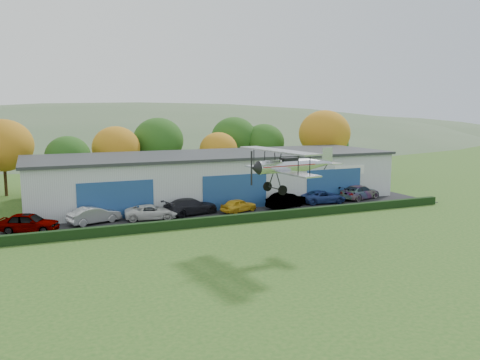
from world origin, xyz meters
name	(u,v)px	position (x,y,z in m)	size (l,w,h in m)	color
ground	(301,286)	(0.00, 0.00, 0.00)	(300.00, 300.00, 0.00)	#28571B
apron	(220,212)	(3.00, 21.00, 0.03)	(48.00, 9.00, 0.05)	black
hedge	(239,219)	(3.00, 16.20, 0.40)	(46.00, 0.60, 0.80)	black
hangar	(215,177)	(5.00, 27.98, 2.66)	(40.60, 12.60, 5.30)	#B2B7BC
tree_belt	(152,144)	(0.85, 40.62, 5.61)	(75.70, 13.22, 10.12)	#3D2614
distant_hills	(66,183)	(-4.38, 140.00, -13.05)	(430.00, 196.00, 56.00)	#4C6642
car_0	(29,223)	(-14.52, 19.81, 0.87)	(1.94, 4.81, 1.64)	gray
car_1	(94,215)	(-9.12, 20.98, 0.82)	(1.63, 4.67, 1.54)	silver
car_2	(151,212)	(-4.02, 20.64, 0.73)	(2.25, 4.87, 1.35)	silver
car_3	(191,206)	(-0.03, 21.16, 0.85)	(2.25, 5.53, 1.60)	black
car_4	(239,205)	(4.73, 20.44, 0.71)	(1.57, 3.89, 1.33)	gold
car_5	(286,200)	(10.13, 20.51, 0.84)	(1.67, 4.80, 1.58)	gray
car_6	(323,197)	(15.07, 21.08, 0.73)	(2.27, 4.91, 1.37)	navy
car_7	(360,192)	(20.32, 21.63, 0.84)	(2.21, 5.43, 1.58)	gray
biplane	(290,164)	(3.25, 7.43, 6.24)	(7.28, 8.35, 3.11)	silver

